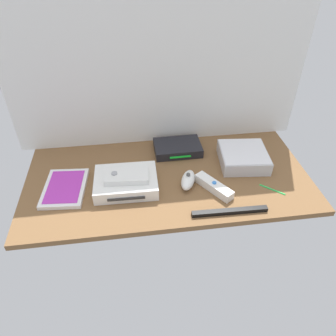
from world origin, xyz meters
TOP-DOWN VIEW (x-y plane):
  - ground_plane at (0.00, 0.00)cm, footprint 100.00×48.00cm
  - back_wall at (0.00, 24.60)cm, footprint 110.00×1.20cm
  - game_console at (-14.83, -3.41)cm, footprint 21.36×16.87cm
  - mini_computer at (28.84, 4.53)cm, footprint 18.61×18.61cm
  - game_case at (-35.50, -1.97)cm, footprint 15.16×20.08cm
  - network_router at (5.84, 15.02)cm, footprint 18.16×12.57cm
  - remote_wand at (14.36, -8.88)cm, footprint 11.15×14.34cm
  - remote_nunchuk at (6.24, -5.02)cm, footprint 7.68×10.91cm
  - remote_classic_pad at (-14.37, -3.92)cm, footprint 14.97×9.08cm
  - sensor_bar at (16.70, -20.06)cm, footprint 24.04×2.42cm
  - stylus_pen at (34.11, -11.57)cm, footprint 7.17×6.53cm

SIDE VIEW (x-z plane):
  - ground_plane at x=0.00cm, z-range -2.00..0.00cm
  - stylus_pen at x=34.11cm, z-range 0.00..0.70cm
  - sensor_bar at x=16.70cm, z-range 0.00..1.40cm
  - game_case at x=-35.50cm, z-range -0.02..1.54cm
  - remote_wand at x=14.36cm, z-range -0.19..3.21cm
  - network_router at x=5.84cm, z-range 0.00..3.40cm
  - remote_nunchuk at x=6.24cm, z-range -0.51..4.59cm
  - game_console at x=-14.83cm, z-range 0.00..4.40cm
  - mini_computer at x=28.84cm, z-range -0.01..5.29cm
  - remote_classic_pad at x=-14.37cm, z-range 4.21..6.61cm
  - back_wall at x=0.00cm, z-range 0.00..64.00cm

